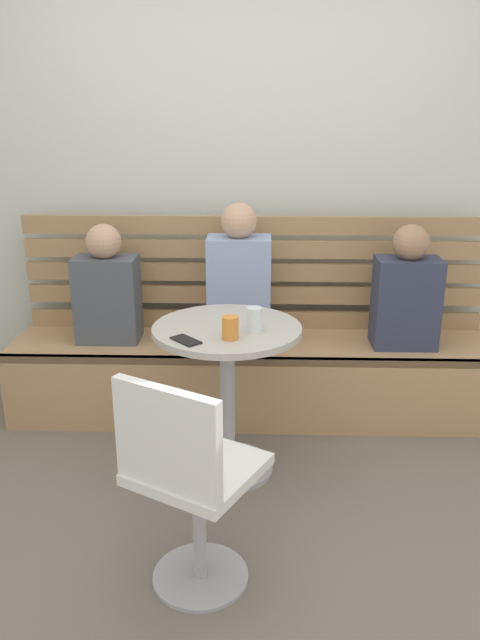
{
  "coord_description": "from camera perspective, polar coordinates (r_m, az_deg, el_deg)",
  "views": [
    {
      "loc": [
        0.02,
        -2.04,
        1.66
      ],
      "look_at": [
        -0.06,
        0.66,
        0.75
      ],
      "focal_mm": 34.7,
      "sensor_mm": 36.0,
      "label": 1
    }
  ],
  "objects": [
    {
      "name": "person_child_left",
      "position": [
        3.43,
        15.09,
        2.37
      ],
      "size": [
        0.34,
        0.22,
        0.67
      ],
      "color": "#333851",
      "rests_on": "booth_bench"
    },
    {
      "name": "booth_backrest",
      "position": [
        3.59,
        1.29,
        4.39
      ],
      "size": [
        2.65,
        0.04,
        0.66
      ],
      "color": "#A68157",
      "rests_on": "booth_bench"
    },
    {
      "name": "person_child_middle",
      "position": [
        3.48,
        -12.17,
        2.72
      ],
      "size": [
        0.34,
        0.22,
        0.66
      ],
      "color": "#4C515B",
      "rests_on": "booth_bench"
    },
    {
      "name": "cup_water_clear",
      "position": [
        2.72,
        1.33,
        0.05
      ],
      "size": [
        0.07,
        0.07,
        0.11
      ],
      "primitive_type": "cylinder",
      "color": "white",
      "rests_on": "cafe_table"
    },
    {
      "name": "cafe_table",
      "position": [
        2.88,
        -1.18,
        -4.75
      ],
      "size": [
        0.68,
        0.68,
        0.74
      ],
      "color": "#ADADB2",
      "rests_on": "ground"
    },
    {
      "name": "person_adult",
      "position": [
        3.36,
        -0.1,
        3.56
      ],
      "size": [
        0.34,
        0.22,
        0.77
      ],
      "color": "#8C9EC6",
      "rests_on": "booth_bench"
    },
    {
      "name": "cup_tumbler_orange",
      "position": [
        2.63,
        -0.91,
        -0.72
      ],
      "size": [
        0.07,
        0.07,
        0.1
      ],
      "primitive_type": "cylinder",
      "color": "orange",
      "rests_on": "cafe_table"
    },
    {
      "name": "ground",
      "position": [
        2.63,
        0.87,
        -20.54
      ],
      "size": [
        8.0,
        8.0,
        0.0
      ],
      "primitive_type": "plane",
      "color": "#70665B"
    },
    {
      "name": "back_wall",
      "position": [
        3.68,
        1.4,
        15.38
      ],
      "size": [
        5.2,
        0.1,
        2.9
      ],
      "primitive_type": "cube",
      "color": "silver",
      "rests_on": "ground"
    },
    {
      "name": "booth_bench",
      "position": [
        3.54,
        1.19,
        -5.32
      ],
      "size": [
        2.7,
        0.52,
        0.44
      ],
      "color": "tan",
      "rests_on": "ground"
    },
    {
      "name": "phone_on_table",
      "position": [
        2.62,
        -5.01,
        -1.88
      ],
      "size": [
        0.15,
        0.15,
        0.01
      ],
      "primitive_type": "cube",
      "rotation": [
        0.0,
        0.0,
        0.75
      ],
      "color": "black",
      "rests_on": "cafe_table"
    },
    {
      "name": "white_chair",
      "position": [
        2.2,
        -4.85,
        -14.4
      ],
      "size": [
        0.54,
        0.54,
        0.85
      ],
      "color": "#ADADB2",
      "rests_on": "ground"
    }
  ]
}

